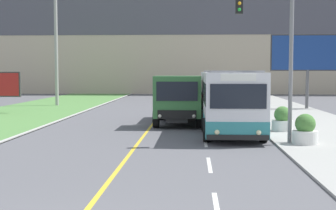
{
  "coord_description": "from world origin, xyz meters",
  "views": [
    {
      "loc": [
        2.24,
        -6.72,
        2.93
      ],
      "look_at": [
        1.1,
        14.29,
        1.4
      ],
      "focal_mm": 50.0,
      "sensor_mm": 36.0,
      "label": 1
    }
  ],
  "objects_px": {
    "traffic_light_mast": "(276,43)",
    "planter_round_near": "(305,131)",
    "dump_truck": "(178,101)",
    "car_distant": "(186,95)",
    "planter_round_second": "(282,120)",
    "utility_pole_far": "(56,39)",
    "billboard_large": "(308,54)",
    "city_bus": "(226,99)"
  },
  "relations": [
    {
      "from": "city_bus",
      "to": "dump_truck",
      "type": "height_order",
      "value": "city_bus"
    },
    {
      "from": "city_bus",
      "to": "utility_pole_far",
      "type": "xyz_separation_m",
      "value": [
        -13.28,
        14.74,
        4.11
      ]
    },
    {
      "from": "planter_round_near",
      "to": "traffic_light_mast",
      "type": "bearing_deg",
      "value": 164.54
    },
    {
      "from": "dump_truck",
      "to": "car_distant",
      "type": "relative_size",
      "value": 1.57
    },
    {
      "from": "billboard_large",
      "to": "traffic_light_mast",
      "type": "bearing_deg",
      "value": -107.37
    },
    {
      "from": "dump_truck",
      "to": "utility_pole_far",
      "type": "distance_m",
      "value": 18.08
    },
    {
      "from": "utility_pole_far",
      "to": "traffic_light_mast",
      "type": "relative_size",
      "value": 1.74
    },
    {
      "from": "utility_pole_far",
      "to": "billboard_large",
      "type": "height_order",
      "value": "utility_pole_far"
    },
    {
      "from": "city_bus",
      "to": "planter_round_second",
      "type": "xyz_separation_m",
      "value": [
        2.54,
        -1.81,
        -0.9
      ]
    },
    {
      "from": "utility_pole_far",
      "to": "planter_round_near",
      "type": "distance_m",
      "value": 26.51
    },
    {
      "from": "utility_pole_far",
      "to": "planter_round_near",
      "type": "xyz_separation_m",
      "value": [
        15.94,
        -20.58,
        -5.01
      ]
    },
    {
      "from": "dump_truck",
      "to": "utility_pole_far",
      "type": "height_order",
      "value": "utility_pole_far"
    },
    {
      "from": "dump_truck",
      "to": "planter_round_second",
      "type": "xyz_separation_m",
      "value": [
        5.07,
        -2.66,
        -0.73
      ]
    },
    {
      "from": "utility_pole_far",
      "to": "planter_round_second",
      "type": "bearing_deg",
      "value": -46.29
    },
    {
      "from": "city_bus",
      "to": "billboard_large",
      "type": "height_order",
      "value": "billboard_large"
    },
    {
      "from": "dump_truck",
      "to": "planter_round_second",
      "type": "distance_m",
      "value": 5.78
    },
    {
      "from": "utility_pole_far",
      "to": "dump_truck",
      "type": "bearing_deg",
      "value": -52.26
    },
    {
      "from": "utility_pole_far",
      "to": "billboard_large",
      "type": "relative_size",
      "value": 1.95
    },
    {
      "from": "billboard_large",
      "to": "dump_truck",
      "type": "bearing_deg",
      "value": -130.64
    },
    {
      "from": "city_bus",
      "to": "billboard_large",
      "type": "distance_m",
      "value": 14.08
    },
    {
      "from": "city_bus",
      "to": "traffic_light_mast",
      "type": "xyz_separation_m",
      "value": [
        1.52,
        -5.52,
        2.53
      ]
    },
    {
      "from": "traffic_light_mast",
      "to": "planter_round_near",
      "type": "bearing_deg",
      "value": -15.46
    },
    {
      "from": "dump_truck",
      "to": "planter_round_near",
      "type": "xyz_separation_m",
      "value": [
        5.19,
        -6.7,
        -0.72
      ]
    },
    {
      "from": "city_bus",
      "to": "planter_round_near",
      "type": "relative_size",
      "value": 10.74
    },
    {
      "from": "dump_truck",
      "to": "planter_round_near",
      "type": "relative_size",
      "value": 5.68
    },
    {
      "from": "dump_truck",
      "to": "billboard_large",
      "type": "distance_m",
      "value": 14.88
    },
    {
      "from": "dump_truck",
      "to": "utility_pole_far",
      "type": "relative_size",
      "value": 0.61
    },
    {
      "from": "car_distant",
      "to": "dump_truck",
      "type": "bearing_deg",
      "value": -90.49
    },
    {
      "from": "car_distant",
      "to": "planter_round_second",
      "type": "distance_m",
      "value": 21.19
    },
    {
      "from": "dump_truck",
      "to": "utility_pole_far",
      "type": "xyz_separation_m",
      "value": [
        -10.75,
        13.89,
        4.29
      ]
    },
    {
      "from": "car_distant",
      "to": "planter_round_second",
      "type": "height_order",
      "value": "car_distant"
    },
    {
      "from": "planter_round_near",
      "to": "planter_round_second",
      "type": "relative_size",
      "value": 1.01
    },
    {
      "from": "city_bus",
      "to": "car_distant",
      "type": "distance_m",
      "value": 18.97
    },
    {
      "from": "billboard_large",
      "to": "planter_round_second",
      "type": "distance_m",
      "value": 14.88
    },
    {
      "from": "dump_truck",
      "to": "traffic_light_mast",
      "type": "height_order",
      "value": "traffic_light_mast"
    },
    {
      "from": "car_distant",
      "to": "utility_pole_far",
      "type": "relative_size",
      "value": 0.39
    },
    {
      "from": "traffic_light_mast",
      "to": "billboard_large",
      "type": "height_order",
      "value": "traffic_light_mast"
    },
    {
      "from": "utility_pole_far",
      "to": "planter_round_near",
      "type": "bearing_deg",
      "value": -52.24
    },
    {
      "from": "traffic_light_mast",
      "to": "planter_round_near",
      "type": "distance_m",
      "value": 3.63
    },
    {
      "from": "city_bus",
      "to": "car_distant",
      "type": "bearing_deg",
      "value": 97.2
    },
    {
      "from": "city_bus",
      "to": "planter_round_second",
      "type": "relative_size",
      "value": 10.84
    },
    {
      "from": "utility_pole_far",
      "to": "billboard_large",
      "type": "xyz_separation_m",
      "value": [
        20.25,
        -2.81,
        -1.43
      ]
    }
  ]
}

